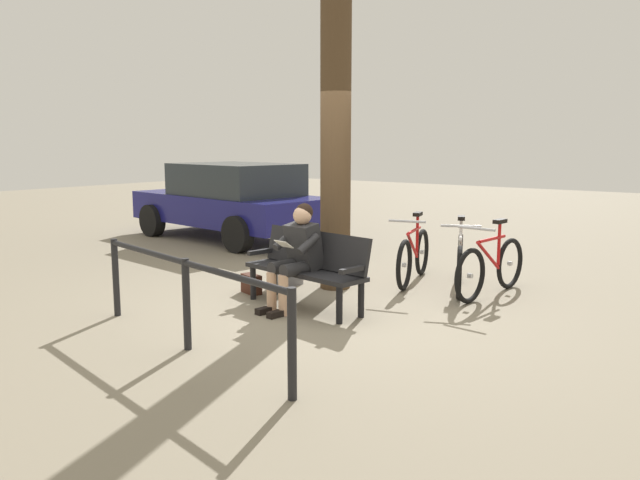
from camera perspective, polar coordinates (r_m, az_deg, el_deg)
ground_plane at (r=7.21m, az=-0.42°, el=-6.23°), size 40.00×40.00×0.00m
bench at (r=7.18m, az=-0.99°, el=-2.15°), size 1.65×0.71×0.87m
person_reading at (r=7.06m, az=-2.10°, el=-1.04°), size 0.53×0.80×1.20m
handbag at (r=7.93m, az=-6.25°, el=-3.99°), size 0.33×0.22×0.24m
tree_trunk at (r=8.00m, az=1.43°, el=9.35°), size 0.39×0.39×3.89m
litter_bin at (r=8.38m, az=-2.72°, el=-1.46°), size 0.37×0.37×0.75m
bicycle_purple at (r=8.00m, az=15.28°, el=-2.38°), size 0.48×1.68×0.94m
bicycle_silver at (r=8.22m, az=12.59°, el=-1.98°), size 0.76×1.56×0.94m
bicycle_green at (r=8.55m, az=8.51°, el=-1.44°), size 0.59×1.64×0.94m
railing_fence at (r=5.81m, az=-12.08°, el=-4.15°), size 3.05×0.66×0.85m
parked_car at (r=12.32m, az=-8.03°, el=3.67°), size 4.38×2.41×1.47m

